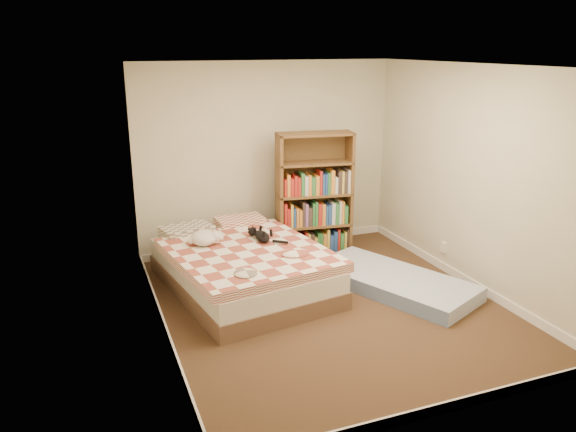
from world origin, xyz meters
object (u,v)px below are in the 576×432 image
object	(u,v)px
bookshelf	(313,211)
floor_mattress	(393,282)
white_dog	(205,238)
black_cat	(262,235)
bed	(242,266)

from	to	relation	value
bookshelf	floor_mattress	distance (m)	1.53
floor_mattress	white_dog	distance (m)	2.21
white_dog	black_cat	bearing A→B (deg)	-30.96
bed	floor_mattress	distance (m)	1.75
bookshelf	floor_mattress	world-z (taller)	bookshelf
floor_mattress	white_dog	size ratio (longest dim) A/B	4.44
bookshelf	white_dog	xyz separation A→B (m)	(-1.59, -0.58, 0.01)
bed	white_dog	size ratio (longest dim) A/B	5.64
black_cat	white_dog	size ratio (longest dim) A/B	1.34
bed	bookshelf	bearing A→B (deg)	22.06
floor_mattress	black_cat	size ratio (longest dim) A/B	3.32
bookshelf	white_dog	distance (m)	1.69
bookshelf	bed	bearing A→B (deg)	-140.97
bed	white_dog	xyz separation A→B (m)	(-0.38, 0.15, 0.34)
bookshelf	white_dog	bearing A→B (deg)	-152.07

